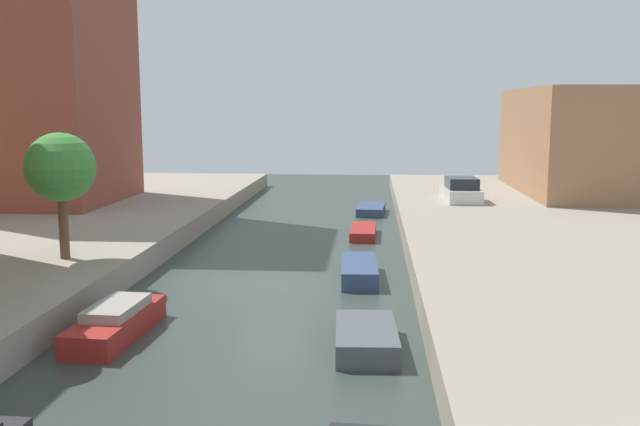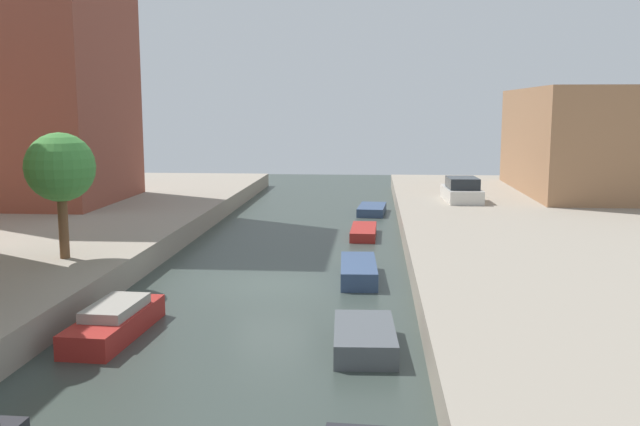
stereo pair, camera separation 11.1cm
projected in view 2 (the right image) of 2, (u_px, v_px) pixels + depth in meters
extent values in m
plane|color=#333D38|center=(271.00, 286.00, 24.97)|extent=(84.00, 84.00, 0.00)
cube|color=brown|center=(23.00, 33.00, 38.68)|extent=(10.00, 9.62, 18.91)
cube|color=#9E704C|center=(602.00, 141.00, 43.77)|extent=(10.00, 14.58, 6.55)
cylinder|color=brown|center=(63.00, 225.00, 24.69)|extent=(0.34, 0.34, 2.42)
sphere|color=#40893B|center=(60.00, 167.00, 24.38)|extent=(2.44, 2.44, 2.44)
cube|color=beige|center=(461.00, 194.00, 40.17)|extent=(2.06, 4.25, 0.76)
cube|color=#1E2328|center=(462.00, 183.00, 39.75)|extent=(1.76, 2.36, 0.63)
cube|color=maroon|center=(115.00, 325.00, 19.41)|extent=(1.60, 4.30, 0.65)
cube|color=gray|center=(116.00, 308.00, 19.44)|extent=(1.29, 2.39, 0.29)
cube|color=#4C5156|center=(364.00, 338.00, 18.32)|extent=(1.74, 3.22, 0.62)
cube|color=#33476B|center=(358.00, 271.00, 25.82)|extent=(1.46, 3.90, 0.65)
cube|color=maroon|center=(364.00, 232.00, 34.45)|extent=(1.28, 3.74, 0.47)
cube|color=#33476B|center=(372.00, 210.00, 41.90)|extent=(1.80, 3.62, 0.50)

